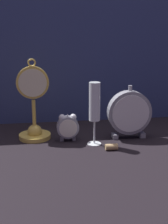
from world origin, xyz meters
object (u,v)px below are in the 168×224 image
Objects in this scene: alarm_clock_twin_bell at (68,126)px; mantel_clock_silver at (129,113)px; pocket_watch_on_stand at (34,112)px; champagne_flute at (95,106)px; wine_cork at (111,147)px.

mantel_clock_silver reaches higher than alarm_clock_twin_bell.
champagne_flute is (0.21, -0.09, 0.04)m from pocket_watch_on_stand.
champagne_flute reaches higher than wine_cork.
wine_cork is at bearing -38.50° from alarm_clock_twin_bell.
pocket_watch_on_stand is 7.15× the size of wine_cork.
pocket_watch_on_stand is at bearing 149.02° from wine_cork.
champagne_flute is at bearing -28.60° from alarm_clock_twin_bell.
champagne_flute is 0.15m from wine_cork.
mantel_clock_silver is 4.80× the size of wine_cork.
alarm_clock_twin_bell is 2.43× the size of wine_cork.
alarm_clock_twin_bell is at bearing 141.50° from wine_cork.
champagne_flute is 5.36× the size of wine_cork.
pocket_watch_on_stand reaches higher than wine_cork.
alarm_clock_twin_bell reaches higher than wine_cork.
alarm_clock_twin_bell is 0.13m from champagne_flute.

